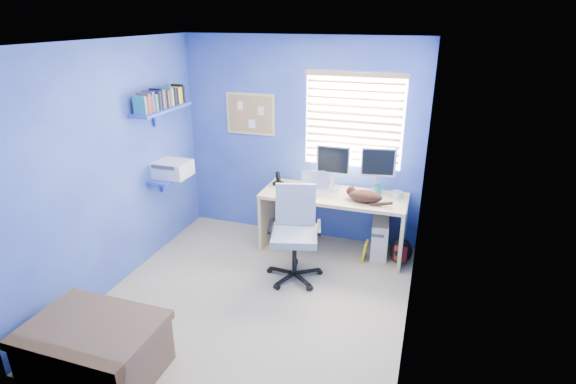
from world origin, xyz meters
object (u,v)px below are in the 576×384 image
(cat, at_px, (366,196))
(desk, at_px, (333,223))
(laptop, at_px, (316,184))
(office_chair, at_px, (295,245))
(tower_pc, at_px, (379,237))

(cat, bearing_deg, desk, -173.55)
(laptop, xyz_separation_m, office_chair, (-0.06, -0.67, -0.47))
(cat, bearing_deg, tower_pc, 71.07)
(cat, height_order, tower_pc, cat)
(laptop, relative_size, cat, 0.88)
(tower_pc, xyz_separation_m, office_chair, (-0.83, -0.77, 0.15))
(laptop, bearing_deg, office_chair, -114.88)
(desk, height_order, office_chair, office_chair)
(laptop, distance_m, tower_pc, 1.00)
(cat, bearing_deg, office_chair, -115.07)
(desk, xyz_separation_m, office_chair, (-0.26, -0.69, 0.01))
(desk, relative_size, tower_pc, 3.77)
(laptop, bearing_deg, tower_pc, -12.51)
(cat, relative_size, tower_pc, 0.84)
(laptop, distance_m, cat, 0.60)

